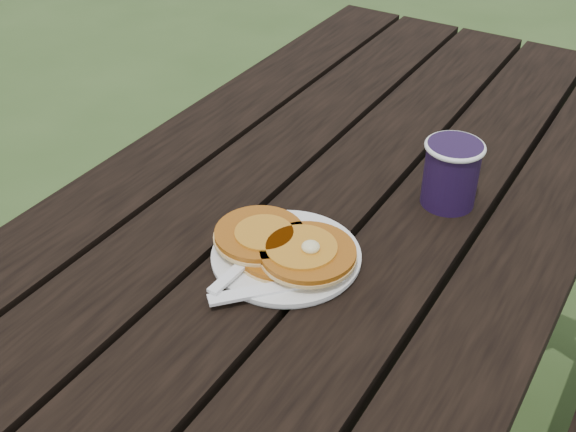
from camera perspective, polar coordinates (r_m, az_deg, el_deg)
The scene contains 6 objects.
picnic_table at distance 1.31m, azimuth 0.26°, elevation -14.81°, with size 1.36×1.80×0.75m.
plate at distance 1.00m, azimuth -0.14°, elevation -3.23°, with size 0.20×0.20×0.01m, color white.
pancake_stack at distance 0.98m, azimuth -0.26°, elevation -2.40°, with size 0.21×0.13×0.04m.
knife at distance 0.94m, azimuth -0.89°, elevation -5.68°, with size 0.02×0.18×0.01m, color white.
fork at distance 0.96m, azimuth -4.04°, elevation -4.23°, with size 0.03×0.16×0.01m, color white, non-canonical shape.
coffee_cup at distance 1.11m, azimuth 12.80°, elevation 3.55°, with size 0.09×0.09×0.10m.
Camera 1 is at (0.43, -0.72, 1.38)m, focal length 45.00 mm.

